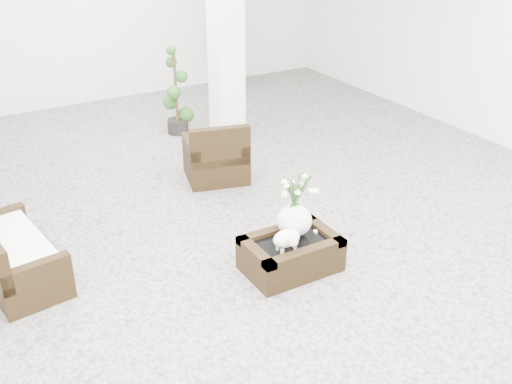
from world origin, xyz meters
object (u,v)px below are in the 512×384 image
armchair (215,149)px  loveseat (14,247)px  coffee_table (291,255)px  topiary (176,91)px

armchair → loveseat: 2.87m
coffee_table → topiary: bearing=82.1°
armchair → loveseat: armchair is taller
coffee_table → armchair: size_ratio=1.14×
armchair → topiary: bearing=-82.6°
loveseat → topiary: bearing=-53.6°
loveseat → topiary: size_ratio=0.97×
coffee_table → loveseat: size_ratio=0.70×
loveseat → armchair: bearing=-75.9°
coffee_table → topiary: 4.06m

